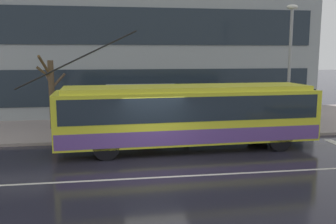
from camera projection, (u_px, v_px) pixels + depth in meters
ground_plane at (158, 167)px, 13.93m from camera, size 160.00×160.00×0.00m
sidewalk_slab at (139, 122)px, 22.78m from camera, size 80.00×10.00×0.14m
lane_centre_line at (162, 177)px, 12.76m from camera, size 72.00×0.14×0.01m
trolleybus at (188, 114)px, 16.36m from camera, size 12.82×2.95×5.15m
bus_shelter at (142, 97)px, 18.99m from camera, size 3.61×1.82×2.49m
pedestrian_at_shelter at (146, 102)px, 19.34m from camera, size 1.22×1.22×1.99m
pedestrian_approaching_curb at (188, 104)px, 18.56m from camera, size 1.27×1.27×1.95m
street_lamp at (290, 58)px, 19.12m from camera, size 0.60×0.32×6.52m
street_tree_bare at (51, 91)px, 19.99m from camera, size 1.52×1.99×4.00m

